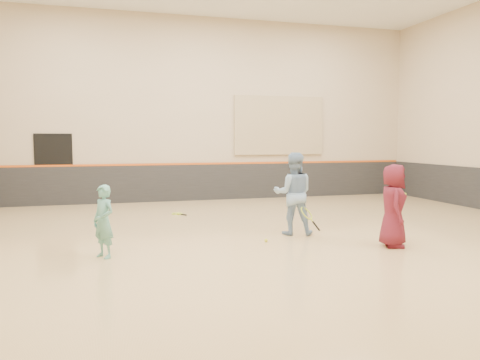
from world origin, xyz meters
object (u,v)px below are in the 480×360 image
object	(u,v)px
instructor	(293,194)
young_man	(393,206)
spare_racket	(177,213)
girl	(104,221)

from	to	relation	value
instructor	young_man	size ratio (longest dim) A/B	1.12
instructor	young_man	bearing A→B (deg)	148.95
instructor	spare_racket	world-z (taller)	instructor
girl	young_man	world-z (taller)	young_man
girl	instructor	size ratio (longest dim) A/B	0.72
young_man	spare_racket	distance (m)	6.03
girl	young_man	size ratio (longest dim) A/B	0.80
instructor	young_man	distance (m)	2.10
girl	instructor	xyz separation A→B (m)	(3.87, 0.97, 0.25)
spare_racket	girl	bearing A→B (deg)	-113.24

